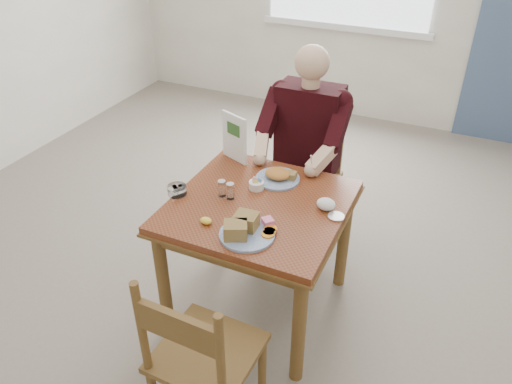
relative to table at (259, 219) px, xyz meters
The scene contains 14 objects.
floor 0.64m from the table, ahead, with size 6.00×6.00×0.00m, color slate.
lemon_wedge 0.35m from the table, 119.97° to the right, with size 0.06×0.04×0.03m, color yellow.
napkin 0.38m from the table, 14.48° to the left, with size 0.10×0.08×0.06m, color white.
metal_dish 0.43m from the table, ahead, with size 0.08×0.08×0.01m, color silver.
table is the anchor object (origin of this frame).
chair_far 0.81m from the table, 90.00° to the left, with size 0.42×0.42×0.95m.
chair_near 0.84m from the table, 82.96° to the right, with size 0.43×0.43×0.95m.
diner 0.73m from the table, 90.00° to the left, with size 0.53×0.56×1.39m.
near_plate 0.32m from the table, 79.30° to the right, with size 0.34×0.34×0.09m.
far_plate 0.29m from the table, 88.45° to the left, with size 0.28×0.28×0.07m.
caddy 0.19m from the table, 119.78° to the left, with size 0.09×0.09×0.06m.
shakers 0.24m from the table, behind, with size 0.10×0.05×0.09m.
creamer 0.47m from the table, 166.37° to the right, with size 0.12×0.12×0.05m.
menu 0.56m from the table, 131.56° to the left, with size 0.19×0.09×0.29m.
Camera 1 is at (0.90, -2.00, 2.23)m, focal length 35.00 mm.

